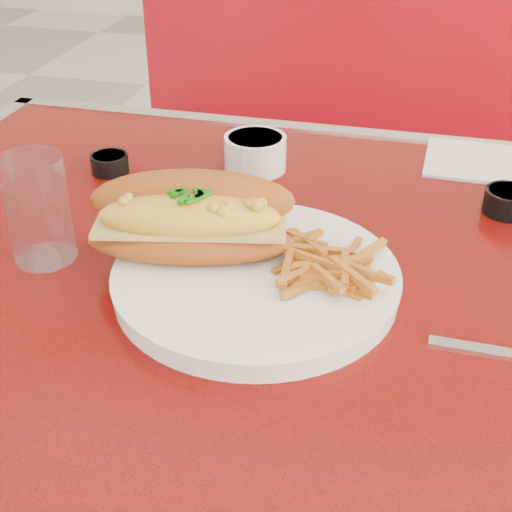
% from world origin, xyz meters
% --- Properties ---
extents(diner_table, '(1.23, 0.83, 0.77)m').
position_xyz_m(diner_table, '(0.00, 0.00, 0.61)').
color(diner_table, red).
rests_on(diner_table, ground).
extents(booth_bench_far, '(1.20, 0.51, 0.90)m').
position_xyz_m(booth_bench_far, '(0.00, 0.81, 0.29)').
color(booth_bench_far, maroon).
rests_on(booth_bench_far, ground).
extents(dinner_plate, '(0.37, 0.37, 0.02)m').
position_xyz_m(dinner_plate, '(-0.07, -0.05, 0.78)').
color(dinner_plate, white).
rests_on(dinner_plate, diner_table).
extents(mac_hoagie, '(0.24, 0.15, 0.10)m').
position_xyz_m(mac_hoagie, '(-0.15, -0.03, 0.83)').
color(mac_hoagie, '#A34F1A').
rests_on(mac_hoagie, dinner_plate).
extents(fries_pile, '(0.11, 0.10, 0.03)m').
position_xyz_m(fries_pile, '(-0.00, -0.04, 0.80)').
color(fries_pile, orange).
rests_on(fries_pile, dinner_plate).
extents(fork, '(0.02, 0.14, 0.00)m').
position_xyz_m(fork, '(-0.07, -0.10, 0.79)').
color(fork, '#B7B7BC').
rests_on(fork, dinner_plate).
extents(gravy_ramekin, '(0.09, 0.09, 0.05)m').
position_xyz_m(gravy_ramekin, '(-0.15, 0.23, 0.80)').
color(gravy_ramekin, white).
rests_on(gravy_ramekin, diner_table).
extents(sauce_cup_left, '(0.06, 0.06, 0.03)m').
position_xyz_m(sauce_cup_left, '(-0.34, 0.17, 0.78)').
color(sauce_cup_left, black).
rests_on(sauce_cup_left, diner_table).
extents(sauce_cup_right, '(0.07, 0.07, 0.03)m').
position_xyz_m(sauce_cup_right, '(0.19, 0.19, 0.79)').
color(sauce_cup_right, black).
rests_on(sauce_cup_right, diner_table).
extents(water_tumbler, '(0.09, 0.09, 0.12)m').
position_xyz_m(water_tumbler, '(-0.32, -0.05, 0.83)').
color(water_tumbler, '#ADC7DE').
rests_on(water_tumbler, diner_table).
extents(paper_napkin, '(0.14, 0.14, 0.00)m').
position_xyz_m(paper_napkin, '(0.15, 0.33, 0.77)').
color(paper_napkin, silver).
rests_on(paper_napkin, diner_table).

